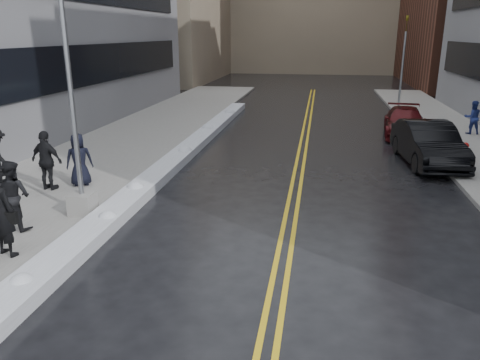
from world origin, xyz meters
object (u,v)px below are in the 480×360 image
at_px(traffic_signal, 403,59).
at_px(car_black, 428,144).
at_px(fire_hydrant, 465,151).
at_px(pedestrian_d, 47,161).
at_px(pedestrian_c, 79,160).
at_px(pedestrian_b, 13,195).
at_px(car_maroon, 405,122).
at_px(pedestrian_fedora, 2,213).
at_px(pedestrian_east, 472,117).
at_px(lamppost, 75,131).

relative_size(traffic_signal, car_black, 1.17).
relative_size(fire_hydrant, traffic_signal, 0.12).
height_order(pedestrian_d, car_black, pedestrian_d).
bearing_deg(pedestrian_c, pedestrian_d, 8.87).
xyz_separation_m(pedestrian_b, pedestrian_d, (-0.93, 3.10, 0.05)).
bearing_deg(car_maroon, pedestrian_fedora, -119.34).
xyz_separation_m(pedestrian_fedora, pedestrian_east, (14.58, 16.26, -0.20)).
xyz_separation_m(pedestrian_fedora, car_black, (11.28, 10.38, -0.34)).
height_order(pedestrian_fedora, pedestrian_b, pedestrian_fedora).
height_order(traffic_signal, pedestrian_c, traffic_signal).
relative_size(fire_hydrant, pedestrian_b, 0.40).
bearing_deg(pedestrian_d, pedestrian_b, 116.90).
distance_m(pedestrian_d, car_black, 14.19).
distance_m(pedestrian_fedora, pedestrian_b, 1.58).
distance_m(lamppost, car_black, 13.37).
relative_size(pedestrian_fedora, pedestrian_b, 1.12).
relative_size(fire_hydrant, pedestrian_c, 0.41).
bearing_deg(traffic_signal, car_maroon, -96.51).
xyz_separation_m(pedestrian_b, pedestrian_east, (15.29, 14.85, -0.08)).
height_order(pedestrian_d, car_maroon, pedestrian_d).
distance_m(lamppost, pedestrian_d, 3.13).
distance_m(lamppost, pedestrian_b, 2.28).
bearing_deg(car_maroon, car_black, -84.03).
height_order(pedestrian_b, pedestrian_d, pedestrian_d).
distance_m(pedestrian_b, pedestrian_east, 21.31).
distance_m(lamppost, fire_hydrant, 14.81).
distance_m(lamppost, pedestrian_c, 3.14).
bearing_deg(lamppost, pedestrian_b, -133.01).
height_order(pedestrian_fedora, pedestrian_east, pedestrian_fedora).
xyz_separation_m(fire_hydrant, pedestrian_b, (-13.49, -9.27, 0.52)).
bearing_deg(traffic_signal, pedestrian_fedora, -116.45).
distance_m(fire_hydrant, car_maroon, 5.46).
height_order(fire_hydrant, pedestrian_east, pedestrian_east).
bearing_deg(traffic_signal, pedestrian_east, -74.74).
bearing_deg(car_black, pedestrian_east, 55.12).
relative_size(pedestrian_b, pedestrian_d, 0.94).
relative_size(lamppost, pedestrian_d, 3.93).
height_order(pedestrian_fedora, car_black, pedestrian_fedora).
relative_size(fire_hydrant, pedestrian_east, 0.44).
bearing_deg(pedestrian_c, traffic_signal, -151.26).
distance_m(fire_hydrant, pedestrian_d, 15.69).
distance_m(pedestrian_fedora, pedestrian_d, 4.80).
bearing_deg(lamppost, pedestrian_fedora, -100.17).
height_order(fire_hydrant, pedestrian_d, pedestrian_d).
relative_size(pedestrian_fedora, pedestrian_c, 1.17).
relative_size(lamppost, car_black, 1.49).
distance_m(fire_hydrant, car_black, 1.56).
bearing_deg(car_black, pedestrian_fedora, -142.94).
bearing_deg(car_maroon, traffic_signal, 89.46).
height_order(pedestrian_fedora, car_maroon, pedestrian_fedora).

